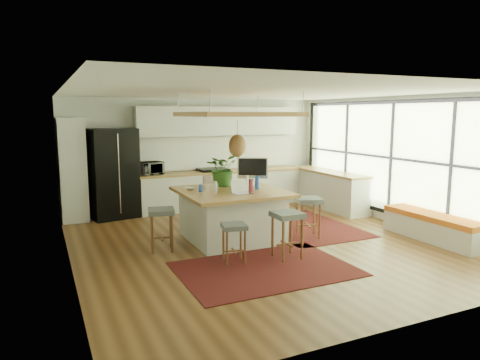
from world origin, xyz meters
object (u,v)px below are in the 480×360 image
stool_right_front (308,219)px  island_plant (222,172)px  island (231,215)px  monitor (253,172)px  fridge (113,177)px  stool_near_left (234,241)px  laptop (242,187)px  stool_near_right (287,237)px  stool_right_back (272,209)px  stool_left_side (162,230)px  microwave (151,167)px

stool_right_front → island_plant: size_ratio=1.07×
island → monitor: size_ratio=3.05×
fridge → island_plant: (1.75, -2.20, 0.28)m
monitor → stool_right_front: bearing=-13.0°
island_plant → monitor: bearing=-20.0°
island → stool_right_front: bearing=-19.8°
stool_near_left → monitor: 2.09m
laptop → island_plant: island_plant is taller
island → stool_near_right: size_ratio=2.42×
stool_near_right → stool_right_back: bearing=67.5°
stool_left_side → laptop: size_ratio=2.08×
laptop → stool_right_back: bearing=36.7°
stool_right_front → stool_right_back: size_ratio=1.04×
stool_right_front → stool_left_side: size_ratio=1.05×
fridge → stool_near_right: (2.09, -4.12, -0.57)m
stool_right_front → laptop: laptop is taller
stool_near_right → monitor: size_ratio=1.26×
stool_near_right → microwave: microwave is taller
stool_near_left → island_plant: bearing=73.2°
stool_near_left → stool_near_right: (0.88, -0.14, 0.00)m
stool_left_side → monitor: size_ratio=1.20×
stool_near_right → laptop: bearing=110.8°
stool_right_front → stool_right_back: bearing=99.1°
fridge → island: 3.26m
stool_near_left → stool_left_side: size_ratio=0.86×
fridge → laptop: 3.61m
stool_right_back → laptop: bearing=-138.9°
stool_near_right → island: bearing=105.4°
stool_right_front → island: bearing=160.2°
stool_right_back → monitor: bearing=-156.4°
stool_right_back → laptop: (-1.18, -1.03, 0.70)m
island → microwave: (-0.84, 2.75, 0.64)m
island → fridge: bearing=122.0°
stool_right_back → stool_left_side: (-2.56, -0.73, 0.00)m
microwave → monitor: bearing=-75.4°
island → microwave: microwave is taller
stool_near_left → island: bearing=68.1°
stool_right_back → laptop: size_ratio=2.10×
stool_right_back → monitor: size_ratio=1.21×
microwave → island_plant: island_plant is taller
island → monitor: 1.00m
stool_right_front → stool_near_right: bearing=-138.1°
microwave → stool_right_front: bearing=-71.9°
island → island_plant: island_plant is taller
island → stool_left_side: (-1.36, -0.14, -0.11)m
stool_left_side → monitor: 2.19m
stool_right_front → stool_left_side: 2.76m
island → laptop: size_ratio=5.28×
laptop → monitor: size_ratio=0.58×
stool_left_side → laptop: bearing=-12.1°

